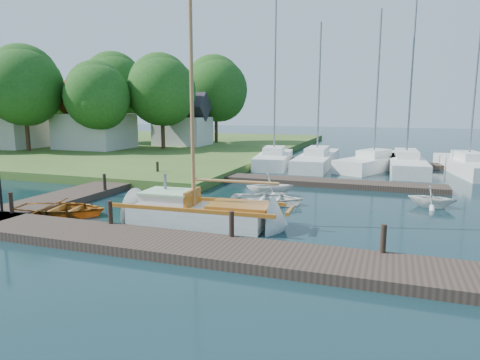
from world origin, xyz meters
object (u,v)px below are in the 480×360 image
(tender_d, at_px, (432,196))
(house_b, at_px, (11,123))
(dinghy, at_px, (61,206))
(marina_boat_3, at_px, (406,162))
(tender_b, at_px, (270,184))
(marina_boat_0, at_px, (274,158))
(tree_1, at_px, (24,86))
(tree_2, at_px, (98,96))
(mooring_post_1, at_px, (110,212))
(mooring_post_5, at_px, (157,168))
(mooring_post_3, at_px, (383,239))
(mooring_post_0, at_px, (11,203))
(tree_7, at_px, (216,89))
(sailboat, at_px, (203,215))
(marina_boat_4, at_px, (468,165))
(tree_3, at_px, (162,90))
(house_a, at_px, (95,122))
(tree_4, at_px, (114,87))
(tender_c, at_px, (267,197))
(mooring_post_2, at_px, (232,224))
(house_c, at_px, (183,124))
(marina_boat_2, at_px, (374,162))
(marina_boat_1, at_px, (317,159))
(mooring_post_4, at_px, (105,182))

(tender_d, height_order, house_b, house_b)
(dinghy, xyz_separation_m, marina_boat_3, (13.35, 18.06, 0.20))
(tender_b, distance_m, marina_boat_0, 11.03)
(tree_1, bearing_deg, tree_2, 18.43)
(mooring_post_1, xyz_separation_m, tree_1, (-21.00, 17.05, 5.39))
(marina_boat_0, bearing_deg, mooring_post_5, 141.57)
(house_b, bearing_deg, tender_d, -17.31)
(mooring_post_3, height_order, house_b, house_b)
(mooring_post_0, xyz_separation_m, marina_boat_3, (14.56, 19.31, -0.13))
(mooring_post_0, relative_size, tree_7, 0.09)
(mooring_post_1, height_order, sailboat, sailboat)
(marina_boat_4, xyz_separation_m, tree_3, (-24.88, 3.88, 5.24))
(house_a, bearing_deg, tree_4, 108.28)
(tender_c, xyz_separation_m, tree_4, (-22.93, 21.09, 6.03))
(sailboat, relative_size, tree_2, 1.26)
(mooring_post_1, bearing_deg, tree_3, 115.51)
(dinghy, distance_m, tender_d, 15.59)
(tree_4, bearing_deg, mooring_post_2, -49.02)
(mooring_post_5, distance_m, tree_4, 23.40)
(tender_d, relative_size, tree_4, 0.20)
(house_a, height_order, house_c, house_a)
(marina_boat_4, height_order, tree_2, marina_boat_4)
(tender_c, bearing_deg, marina_boat_2, -24.62)
(tender_c, height_order, house_b, house_b)
(tender_c, bearing_deg, marina_boat_0, 6.62)
(marina_boat_0, relative_size, house_b, 2.05)
(mooring_post_0, bearing_deg, tree_4, 118.19)
(mooring_post_2, xyz_separation_m, tender_b, (-0.91, 7.77, -0.09))
(house_a, relative_size, tree_7, 0.67)
(marina_boat_1, bearing_deg, tree_4, 70.22)
(marina_boat_2, bearing_deg, marina_boat_4, -60.24)
(mooring_post_0, distance_m, tree_1, 24.33)
(mooring_post_2, height_order, tree_7, tree_7)
(marina_boat_3, relative_size, tree_7, 1.33)
(marina_boat_0, distance_m, tree_2, 16.56)
(dinghy, relative_size, house_a, 0.58)
(mooring_post_3, relative_size, marina_boat_2, 0.08)
(house_a, bearing_deg, tender_d, -25.32)
(tree_4, bearing_deg, tree_1, -101.31)
(marina_boat_1, bearing_deg, tree_2, 89.57)
(mooring_post_0, bearing_deg, marina_boat_2, 56.31)
(mooring_post_1, height_order, tree_1, tree_1)
(mooring_post_0, relative_size, mooring_post_5, 1.00)
(mooring_post_0, xyz_separation_m, mooring_post_2, (9.00, 0.00, 0.00))
(sailboat, bearing_deg, tree_1, 144.52)
(mooring_post_4, height_order, marina_boat_2, marina_boat_2)
(mooring_post_5, xyz_separation_m, sailboat, (6.64, -8.05, -0.36))
(mooring_post_1, relative_size, marina_boat_2, 0.08)
(tree_2, xyz_separation_m, tree_3, (4.00, 4.00, 0.56))
(mooring_post_3, distance_m, tree_4, 39.34)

